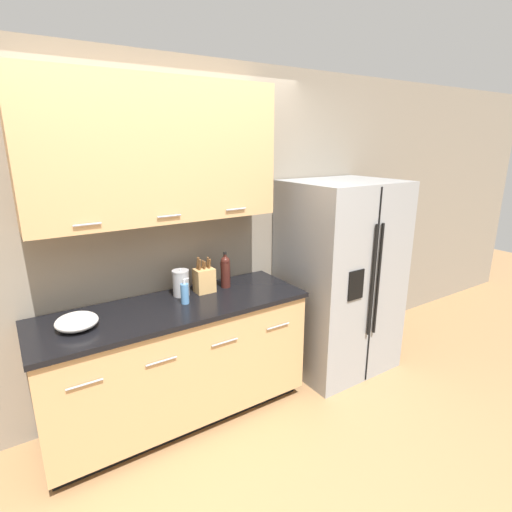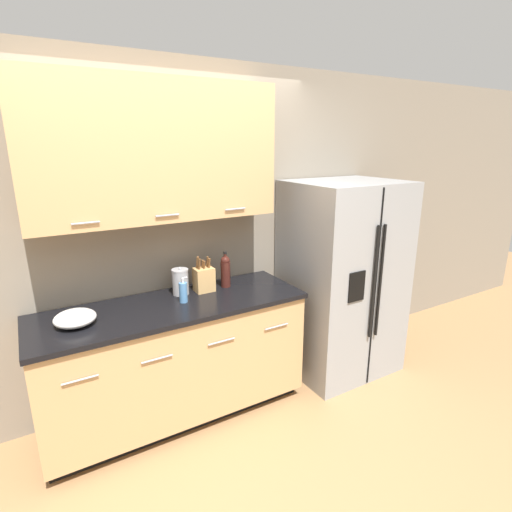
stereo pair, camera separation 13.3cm
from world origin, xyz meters
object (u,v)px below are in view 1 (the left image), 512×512
(soap_dispenser, at_px, (185,293))
(mixing_bowl, at_px, (77,322))
(refrigerator, at_px, (339,277))
(knife_block, at_px, (204,280))
(steel_canister, at_px, (181,283))
(wine_bottle, at_px, (225,271))

(soap_dispenser, xyz_separation_m, mixing_bowl, (-0.71, -0.01, -0.03))
(refrigerator, relative_size, knife_block, 6.10)
(steel_canister, bearing_deg, mixing_bowl, -167.44)
(knife_block, bearing_deg, mixing_bowl, -171.58)
(wine_bottle, bearing_deg, soap_dispenser, -161.46)
(refrigerator, height_order, wine_bottle, refrigerator)
(knife_block, distance_m, soap_dispenser, 0.25)
(knife_block, xyz_separation_m, wine_bottle, (0.19, 0.01, 0.03))
(steel_canister, distance_m, mixing_bowl, 0.77)
(refrigerator, xyz_separation_m, knife_block, (-1.23, 0.19, 0.16))
(wine_bottle, xyz_separation_m, mixing_bowl, (-1.12, -0.15, -0.09))
(soap_dispenser, distance_m, mixing_bowl, 0.72)
(wine_bottle, height_order, mixing_bowl, wine_bottle)
(knife_block, distance_m, steel_canister, 0.18)
(steel_canister, bearing_deg, soap_dispenser, -103.60)
(refrigerator, distance_m, steel_canister, 1.44)
(refrigerator, relative_size, steel_canister, 8.06)
(steel_canister, relative_size, mixing_bowl, 0.84)
(refrigerator, distance_m, knife_block, 1.26)
(wine_bottle, xyz_separation_m, steel_canister, (-0.36, 0.02, -0.03))
(refrigerator, height_order, soap_dispenser, refrigerator)
(soap_dispenser, height_order, mixing_bowl, soap_dispenser)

